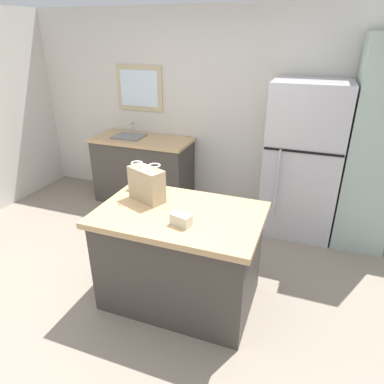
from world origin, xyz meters
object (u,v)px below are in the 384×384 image
at_px(refrigerator, 303,160).
at_px(small_box, 181,220).
at_px(kitchen_island, 180,257).
at_px(bottle, 135,178).
at_px(shopping_bag, 147,184).
at_px(tall_cabinet, 374,147).

distance_m(refrigerator, small_box, 2.00).
height_order(kitchen_island, bottle, bottle).
bearing_deg(bottle, shopping_bag, -40.92).
distance_m(small_box, bottle, 0.82).
height_order(refrigerator, small_box, refrigerator).
distance_m(kitchen_island, bottle, 0.84).
relative_size(shopping_bag, small_box, 2.31).
bearing_deg(tall_cabinet, kitchen_island, -133.01).
relative_size(kitchen_island, bottle, 5.99).
xyz_separation_m(kitchen_island, shopping_bag, (-0.35, 0.12, 0.59)).
xyz_separation_m(kitchen_island, bottle, (-0.56, 0.30, 0.54)).
relative_size(refrigerator, bottle, 7.83).
distance_m(tall_cabinet, bottle, 2.51).
distance_m(tall_cabinet, shopping_bag, 2.44).
bearing_deg(shopping_bag, bottle, 139.08).
xyz_separation_m(refrigerator, tall_cabinet, (0.69, 0.00, 0.23)).
relative_size(tall_cabinet, small_box, 14.25).
bearing_deg(small_box, tall_cabinet, 51.74).
height_order(tall_cabinet, shopping_bag, tall_cabinet).
xyz_separation_m(refrigerator, small_box, (-0.76, -1.85, 0.05)).
distance_m(refrigerator, bottle, 1.96).
distance_m(tall_cabinet, small_box, 2.36).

